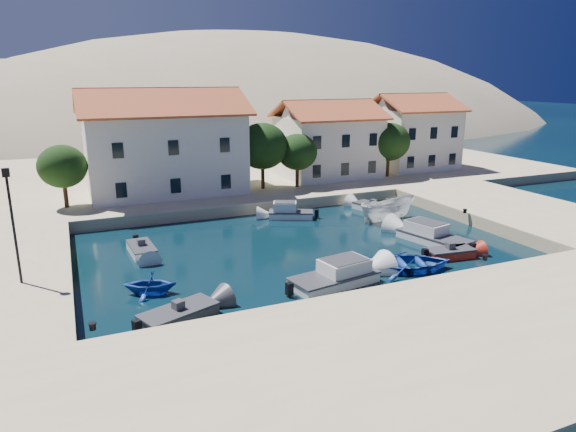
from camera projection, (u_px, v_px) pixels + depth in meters
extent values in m
plane|color=black|center=(379.00, 303.00, 27.48)|extent=(400.00, 400.00, 0.00)
cube|color=tan|center=(457.00, 346.00, 22.03)|extent=(52.00, 12.00, 1.00)
cube|color=tan|center=(517.00, 212.00, 44.07)|extent=(11.00, 20.00, 1.00)
cube|color=tan|center=(219.00, 173.00, 61.77)|extent=(80.00, 36.00, 1.00)
ellipsoid|color=#988967|center=(93.00, 210.00, 126.30)|extent=(198.00, 126.00, 72.00)
ellipsoid|color=#988967|center=(242.00, 197.00, 162.58)|extent=(220.00, 176.00, 99.00)
cube|color=silver|center=(165.00, 153.00, 48.73)|extent=(14.00, 9.00, 7.50)
pyramid|color=#AA4826|center=(161.00, 100.00, 47.46)|extent=(14.70, 9.45, 2.20)
cube|color=silver|center=(328.00, 147.00, 56.65)|extent=(10.00, 8.00, 6.50)
pyramid|color=#AA4826|center=(328.00, 109.00, 55.57)|extent=(10.50, 8.40, 1.80)
cube|color=silver|center=(412.00, 139.00, 62.08)|extent=(9.00, 8.00, 7.00)
pyramid|color=#AA4826|center=(414.00, 101.00, 60.93)|extent=(9.45, 8.40, 1.80)
cylinder|color=#382314|center=(65.00, 193.00, 43.28)|extent=(0.36, 0.36, 2.50)
ellipsoid|color=black|center=(62.00, 166.00, 42.69)|extent=(4.00, 4.00, 3.60)
cylinder|color=#382314|center=(263.00, 174.00, 50.56)|extent=(0.36, 0.36, 3.00)
ellipsoid|color=black|center=(262.00, 146.00, 49.85)|extent=(5.00, 5.00, 4.50)
cylinder|color=#382314|center=(297.00, 174.00, 51.52)|extent=(0.36, 0.36, 2.50)
ellipsoid|color=black|center=(297.00, 152.00, 50.94)|extent=(4.00, 4.00, 3.60)
cylinder|color=#382314|center=(388.00, 164.00, 56.79)|extent=(0.36, 0.36, 2.75)
ellipsoid|color=black|center=(389.00, 142.00, 56.14)|extent=(4.60, 4.60, 4.14)
cylinder|color=black|center=(14.00, 229.00, 26.80)|extent=(0.14, 0.14, 6.00)
cube|color=black|center=(6.00, 173.00, 26.02)|extent=(0.35, 0.25, 0.45)
cylinder|color=black|center=(93.00, 327.00, 22.40)|extent=(0.36, 0.36, 0.30)
cylinder|color=black|center=(485.00, 258.00, 30.95)|extent=(0.36, 0.36, 0.30)
cylinder|color=black|center=(465.00, 211.00, 41.67)|extent=(0.36, 0.36, 0.30)
cube|color=#35363A|center=(179.00, 316.00, 25.44)|extent=(4.13, 2.94, 0.90)
cube|color=#35363A|center=(178.00, 309.00, 25.35)|extent=(4.22, 3.01, 0.10)
cube|color=#35363A|center=(178.00, 305.00, 25.29)|extent=(0.65, 0.65, 0.50)
cube|color=silver|center=(334.00, 281.00, 29.82)|extent=(5.46, 3.04, 0.90)
cube|color=#35363A|center=(334.00, 275.00, 29.73)|extent=(5.59, 3.10, 0.10)
cube|color=silver|center=(334.00, 269.00, 29.63)|extent=(3.01, 2.31, 0.90)
imported|color=#1C3D9C|center=(409.00, 269.00, 32.22)|extent=(6.27, 5.22, 1.12)
cube|color=maroon|center=(450.00, 254.00, 34.30)|extent=(3.31, 1.77, 0.90)
cube|color=#35363A|center=(450.00, 249.00, 34.22)|extent=(3.38, 1.80, 0.10)
cube|color=#35363A|center=(450.00, 246.00, 34.16)|extent=(0.55, 0.55, 0.50)
cube|color=silver|center=(434.00, 239.00, 37.38)|extent=(3.32, 5.65, 0.90)
cube|color=#35363A|center=(434.00, 235.00, 37.29)|extent=(3.39, 5.78, 0.10)
cube|color=silver|center=(434.00, 230.00, 37.20)|extent=(2.43, 3.15, 0.90)
imported|color=silver|center=(387.00, 220.00, 43.33)|extent=(5.65, 2.55, 2.12)
cube|color=silver|center=(373.00, 208.00, 46.38)|extent=(2.69, 3.93, 0.90)
cube|color=#35363A|center=(373.00, 204.00, 46.29)|extent=(2.75, 4.02, 0.10)
cube|color=#35363A|center=(373.00, 202.00, 46.24)|extent=(0.63, 0.63, 0.50)
imported|color=#1C3D9C|center=(151.00, 294.00, 28.63)|extent=(3.54, 3.30, 1.52)
cube|color=silver|center=(142.00, 250.00, 35.06)|extent=(1.68, 3.43, 0.90)
cube|color=#35363A|center=(141.00, 246.00, 34.97)|extent=(1.72, 3.51, 0.10)
cube|color=#35363A|center=(141.00, 243.00, 34.91)|extent=(0.53, 0.53, 0.50)
cube|color=silver|center=(291.00, 215.00, 43.89)|extent=(3.97, 2.95, 0.90)
cube|color=#35363A|center=(291.00, 212.00, 43.80)|extent=(4.07, 3.01, 0.10)
cube|color=silver|center=(291.00, 207.00, 43.71)|extent=(2.31, 2.01, 0.90)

